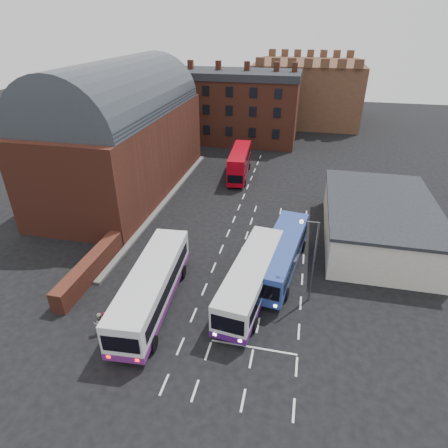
% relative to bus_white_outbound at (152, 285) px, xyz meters
% --- Properties ---
extents(ground, '(180.00, 180.00, 0.00)m').
position_rel_bus_white_outbound_xyz_m(ground, '(3.40, 0.39, -2.00)').
color(ground, black).
extents(railway_station, '(12.00, 28.00, 16.00)m').
position_rel_bus_white_outbound_xyz_m(railway_station, '(-12.10, 21.39, 5.63)').
color(railway_station, '#602B1E').
rests_on(railway_station, ground).
extents(forecourt_wall, '(1.20, 10.00, 1.80)m').
position_rel_bus_white_outbound_xyz_m(forecourt_wall, '(-6.80, 2.39, -1.10)').
color(forecourt_wall, '#602B1E').
rests_on(forecourt_wall, ground).
extents(cream_building, '(10.40, 16.40, 4.25)m').
position_rel_bus_white_outbound_xyz_m(cream_building, '(18.40, 14.39, 0.15)').
color(cream_building, beige).
rests_on(cream_building, ground).
extents(brick_terrace, '(22.00, 10.00, 11.00)m').
position_rel_bus_white_outbound_xyz_m(brick_terrace, '(-2.60, 46.39, 3.50)').
color(brick_terrace, brown).
rests_on(brick_terrace, ground).
extents(castle_keep, '(22.00, 22.00, 12.00)m').
position_rel_bus_white_outbound_xyz_m(castle_keep, '(9.40, 66.39, 4.00)').
color(castle_keep, brown).
rests_on(castle_keep, ground).
extents(bus_white_outbound, '(3.82, 12.62, 3.39)m').
position_rel_bus_white_outbound_xyz_m(bus_white_outbound, '(0.00, 0.00, 0.00)').
color(bus_white_outbound, silver).
rests_on(bus_white_outbound, ground).
extents(bus_white_inbound, '(4.04, 12.00, 3.21)m').
position_rel_bus_white_outbound_xyz_m(bus_white_inbound, '(7.29, 2.90, -0.11)').
color(bus_white_inbound, silver).
rests_on(bus_white_inbound, ground).
extents(bus_blue, '(4.20, 11.84, 3.16)m').
position_rel_bus_white_outbound_xyz_m(bus_blue, '(9.40, 6.85, -0.14)').
color(bus_blue, '#2A4293').
rests_on(bus_blue, ground).
extents(bus_red_double, '(3.03, 10.08, 3.98)m').
position_rel_bus_white_outbound_xyz_m(bus_red_double, '(1.61, 28.48, 0.11)').
color(bus_red_double, '#A90412').
rests_on(bus_red_double, ground).
extents(street_lamp, '(1.48, 0.32, 7.26)m').
position_rel_bus_white_outbound_xyz_m(street_lamp, '(11.74, 3.30, 2.38)').
color(street_lamp, '#47494C').
rests_on(street_lamp, ground).
extents(pedestrian_red, '(0.69, 0.54, 1.66)m').
position_rel_bus_white_outbound_xyz_m(pedestrian_red, '(-2.36, -3.26, -1.18)').
color(pedestrian_red, maroon).
rests_on(pedestrian_red, ground).
extents(pedestrian_beige, '(1.06, 0.99, 1.73)m').
position_rel_bus_white_outbound_xyz_m(pedestrian_beige, '(-2.63, -3.55, -1.14)').
color(pedestrian_beige, '#BFB49F').
rests_on(pedestrian_beige, ground).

